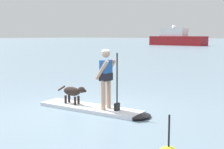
# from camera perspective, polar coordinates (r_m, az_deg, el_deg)

# --- Properties ---
(ground_plane) EXTENTS (400.00, 400.00, 0.00)m
(ground_plane) POSITION_cam_1_polar(r_m,az_deg,el_deg) (8.77, -4.10, -6.49)
(ground_plane) COLOR gray
(paddleboard) EXTENTS (3.46, 1.07, 0.10)m
(paddleboard) POSITION_cam_1_polar(r_m,az_deg,el_deg) (8.63, -2.89, -6.37)
(paddleboard) COLOR silver
(paddleboard) RESTS_ON ground_plane
(person_paddler) EXTENTS (0.63, 0.51, 1.61)m
(person_paddler) POSITION_cam_1_polar(r_m,az_deg,el_deg) (8.26, -1.03, -0.06)
(person_paddler) COLOR tan
(person_paddler) RESTS_ON paddleboard
(dog) EXTENTS (1.06, 0.28, 0.53)m
(dog) POSITION_cam_1_polar(r_m,az_deg,el_deg) (9.04, -7.14, -3.19)
(dog) COLOR #2D231E
(dog) RESTS_ON paddleboard
(moored_boat_far_starboard) EXTENTS (12.19, 4.19, 4.14)m
(moored_boat_far_starboard) POSITION_cam_1_polar(r_m,az_deg,el_deg) (65.67, 11.80, 6.44)
(moored_boat_far_starboard) COLOR maroon
(moored_boat_far_starboard) RESTS_ON ground_plane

